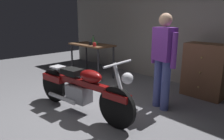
% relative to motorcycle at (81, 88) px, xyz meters
% --- Properties ---
extents(ground_plane, '(12.00, 12.00, 0.00)m').
position_rel_motorcycle_xyz_m(ground_plane, '(0.07, -0.02, -0.45)').
color(ground_plane, slate).
extents(back_wall, '(8.00, 0.12, 3.10)m').
position_rel_motorcycle_xyz_m(back_wall, '(0.07, 2.78, 1.10)').
color(back_wall, gray).
rests_on(back_wall, ground_plane).
extents(workbench, '(1.30, 0.64, 0.90)m').
position_rel_motorcycle_xyz_m(workbench, '(-1.69, 1.58, 0.34)').
color(workbench, brown).
rests_on(workbench, ground_plane).
extents(motorcycle, '(2.18, 0.64, 1.00)m').
position_rel_motorcycle_xyz_m(motorcycle, '(0.00, 0.00, 0.00)').
color(motorcycle, black).
rests_on(motorcycle, ground_plane).
extents(person_standing, '(0.55, 0.31, 1.67)m').
position_rel_motorcycle_xyz_m(person_standing, '(0.82, 1.16, 0.48)').
color(person_standing, '#465196').
rests_on(person_standing, ground_plane).
extents(wooden_dresser, '(0.80, 0.47, 1.10)m').
position_rel_motorcycle_xyz_m(wooden_dresser, '(1.11, 2.28, 0.10)').
color(wooden_dresser, brown).
rests_on(wooden_dresser, ground_plane).
extents(mug_red_diner, '(0.12, 0.08, 0.09)m').
position_rel_motorcycle_xyz_m(mug_red_diner, '(-1.27, 1.34, 0.50)').
color(mug_red_diner, red).
rests_on(mug_red_diner, workbench).
extents(mug_black_matte, '(0.12, 0.08, 0.09)m').
position_rel_motorcycle_xyz_m(mug_black_matte, '(-1.51, 1.41, 0.50)').
color(mug_black_matte, black).
rests_on(mug_black_matte, workbench).
extents(mug_green_speckled, '(0.11, 0.07, 0.10)m').
position_rel_motorcycle_xyz_m(mug_green_speckled, '(-1.44, 1.54, 0.50)').
color(mug_green_speckled, '#3D7F4C').
rests_on(mug_green_speckled, workbench).
extents(mug_blue_enamel, '(0.11, 0.07, 0.11)m').
position_rel_motorcycle_xyz_m(mug_blue_enamel, '(-1.92, 1.81, 0.51)').
color(mug_blue_enamel, '#2D51AD').
rests_on(mug_blue_enamel, workbench).
extents(bottle, '(0.06, 0.06, 0.24)m').
position_rel_motorcycle_xyz_m(bottle, '(-1.58, 1.56, 0.55)').
color(bottle, '#4C8C4C').
rests_on(bottle, workbench).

